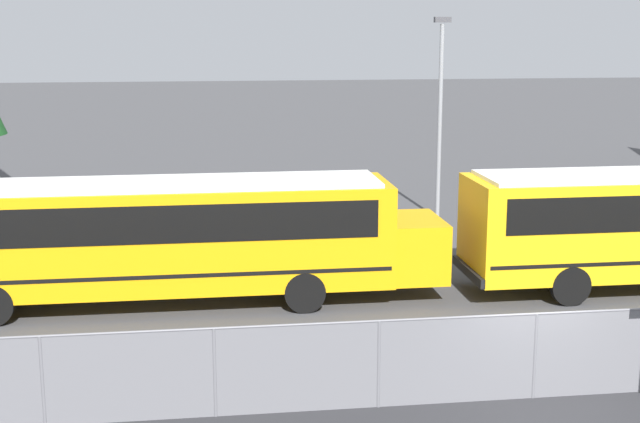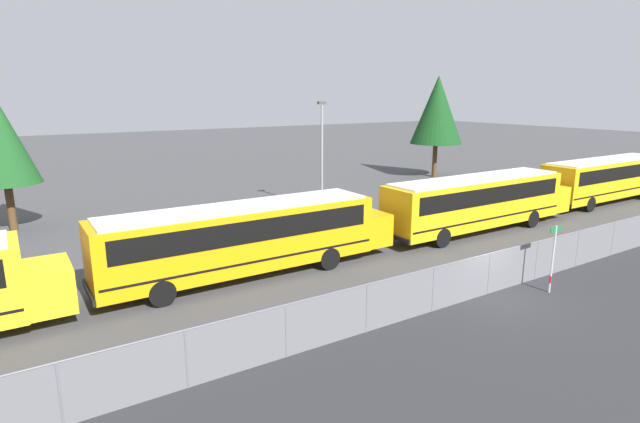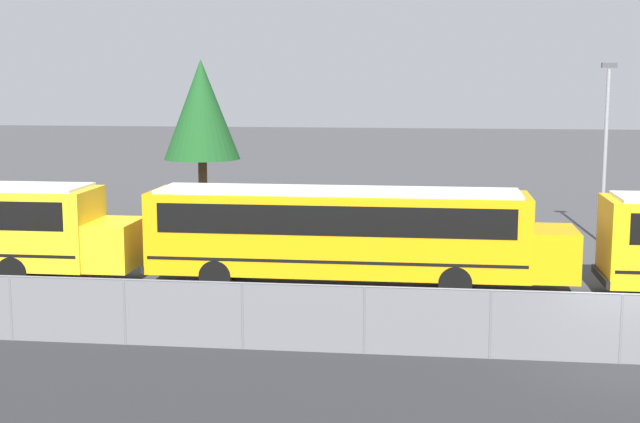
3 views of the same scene
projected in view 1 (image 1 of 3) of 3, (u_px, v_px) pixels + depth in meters
ground_plane at (532, 398)px, 17.40m from camera, size 200.00×200.00×0.00m
fence at (535, 355)px, 17.21m from camera, size 98.58×0.07×1.75m
school_bus_2 at (164, 232)px, 22.84m from camera, size 13.85×2.61×3.24m
light_pole at (440, 109)px, 32.64m from camera, size 0.60×0.24×7.41m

